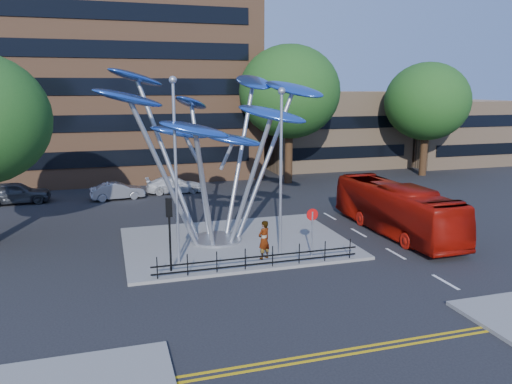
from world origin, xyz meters
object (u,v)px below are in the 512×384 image
object	(u,v)px
tree_far	(427,102)
pedestrian	(264,240)
parked_car_mid	(117,191)
parked_car_left	(16,193)
parked_car_right	(174,185)
tree_right	(289,92)
no_entry_sign_island	(312,224)
street_lamp_right	(281,158)
leaf_sculpture	(212,118)
traffic_light_island	(169,219)
red_bus	(396,209)
street_lamp_left	(175,156)

from	to	relation	value
tree_far	pedestrian	xyz separation A→B (m)	(-22.39, -19.13, -5.99)
parked_car_mid	parked_car_left	bearing A→B (deg)	77.99
parked_car_right	parked_car_mid	bearing A→B (deg)	104.52
tree_right	pedestrian	world-z (taller)	tree_right
parked_car_mid	parked_car_right	world-z (taller)	parked_car_mid
tree_far	no_entry_sign_island	world-z (taller)	tree_far
street_lamp_right	leaf_sculpture	bearing A→B (deg)	124.91
traffic_light_island	parked_car_right	size ratio (longest dim) A/B	0.76
pedestrian	leaf_sculpture	bearing A→B (deg)	-94.50
street_lamp_right	traffic_light_island	size ratio (longest dim) A/B	2.42
red_bus	parked_car_mid	world-z (taller)	red_bus
no_entry_sign_island	pedestrian	xyz separation A→B (m)	(-2.39, 0.35, -0.70)
traffic_light_island	tree_far	bearing A→B (deg)	35.84
tree_far	leaf_sculpture	distance (m)	28.53
street_lamp_left	street_lamp_right	xyz separation A→B (m)	(5.00, -0.50, -0.26)
parked_car_mid	leaf_sculpture	bearing A→B (deg)	-165.74
tree_far	red_bus	size ratio (longest dim) A/B	1.03
traffic_light_island	no_entry_sign_island	xyz separation A→B (m)	(7.00, 0.02, -0.80)
pedestrian	parked_car_left	bearing A→B (deg)	-79.69
tree_right	leaf_sculpture	xyz separation A→B (m)	(-10.07, -15.32, -1.16)
tree_far	street_lamp_right	bearing A→B (deg)	-138.53
leaf_sculpture	red_bus	size ratio (longest dim) A/B	1.21
no_entry_sign_island	red_bus	world-z (taller)	red_bus
traffic_light_island	parked_car_mid	distance (m)	17.16
parked_car_mid	tree_far	bearing A→B (deg)	-91.53
street_lamp_right	parked_car_mid	bearing A→B (deg)	114.31
red_bus	tree_far	bearing A→B (deg)	50.19
red_bus	tree_right	bearing A→B (deg)	90.89
traffic_light_island	parked_car_left	size ratio (longest dim) A/B	0.71
tree_right	leaf_sculpture	distance (m)	18.37
street_lamp_left	traffic_light_island	distance (m)	2.96
street_lamp_right	parked_car_left	bearing A→B (deg)	130.56
tree_right	tree_far	xyz separation A→B (m)	(14.00, 0.00, -0.93)
traffic_light_island	pedestrian	distance (m)	4.86
leaf_sculpture	red_bus	bearing A→B (deg)	-7.33
street_lamp_right	parked_car_left	xyz separation A→B (m)	(-14.66, 17.13, -4.27)
leaf_sculpture	street_lamp_left	bearing A→B (deg)	-127.40
street_lamp_right	parked_car_right	bearing A→B (deg)	99.43
street_lamp_right	parked_car_mid	size ratio (longest dim) A/B	2.07
no_entry_sign_island	red_bus	distance (m)	7.09
tree_right	tree_far	world-z (taller)	tree_right
tree_right	street_lamp_right	bearing A→B (deg)	-111.54
tree_right	pedestrian	bearing A→B (deg)	-113.67
parked_car_left	parked_car_mid	bearing A→B (deg)	-98.43
tree_far	street_lamp_right	distance (m)	28.76
street_lamp_left	traffic_light_island	size ratio (longest dim) A/B	2.57
tree_right	parked_car_left	xyz separation A→B (m)	(-22.16, -1.87, -7.22)
tree_far	parked_car_mid	bearing A→B (deg)	-174.95
street_lamp_left	street_lamp_right	world-z (taller)	street_lamp_left
red_bus	pedestrian	size ratio (longest dim) A/B	5.43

